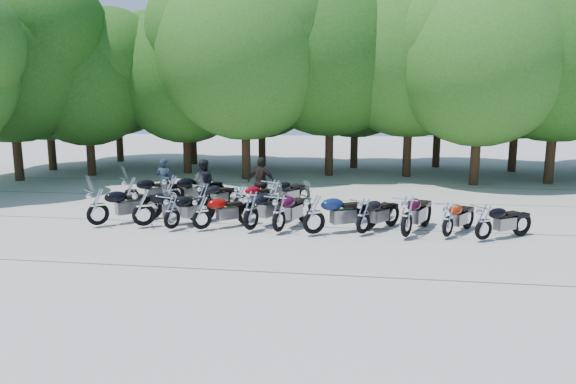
# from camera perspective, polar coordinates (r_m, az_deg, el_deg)

# --- Properties ---
(ground) EXTENTS (90.00, 90.00, 0.00)m
(ground) POSITION_cam_1_polar(r_m,az_deg,el_deg) (14.93, -0.83, -5.16)
(ground) COLOR #A29E93
(ground) RESTS_ON ground
(tree_0) EXTENTS (7.50, 7.50, 9.21)m
(tree_0) POSITION_cam_1_polar(r_m,az_deg,el_deg) (32.49, -25.34, 11.82)
(tree_0) COLOR #3A2614
(tree_0) RESTS_ON ground
(tree_1) EXTENTS (6.97, 6.97, 8.55)m
(tree_1) POSITION_cam_1_polar(r_m,az_deg,el_deg) (29.24, -21.55, 11.61)
(tree_1) COLOR #3A2614
(tree_1) RESTS_ON ground
(tree_2) EXTENTS (7.31, 7.31, 8.97)m
(tree_2) POSITION_cam_1_polar(r_m,az_deg,el_deg) (28.73, -11.42, 12.64)
(tree_2) COLOR #3A2614
(tree_2) RESTS_ON ground
(tree_3) EXTENTS (8.70, 8.70, 10.67)m
(tree_3) POSITION_cam_1_polar(r_m,az_deg,el_deg) (26.24, -4.84, 15.28)
(tree_3) COLOR #3A2614
(tree_3) RESTS_ON ground
(tree_4) EXTENTS (9.13, 9.13, 11.20)m
(tree_4) POSITION_cam_1_polar(r_m,az_deg,el_deg) (27.51, 4.75, 15.69)
(tree_4) COLOR #3A2614
(tree_4) RESTS_ON ground
(tree_5) EXTENTS (9.04, 9.04, 11.10)m
(tree_5) POSITION_cam_1_polar(r_m,az_deg,el_deg) (27.66, 13.54, 15.29)
(tree_5) COLOR #3A2614
(tree_5) RESTS_ON ground
(tree_6) EXTENTS (8.00, 8.00, 9.82)m
(tree_6) POSITION_cam_1_polar(r_m,az_deg,el_deg) (25.66, 20.70, 13.66)
(tree_6) COLOR #3A2614
(tree_6) RESTS_ON ground
(tree_7) EXTENTS (8.79, 8.79, 10.79)m
(tree_7) POSITION_cam_1_polar(r_m,az_deg,el_deg) (27.61, 27.98, 14.06)
(tree_7) COLOR #3A2614
(tree_7) RESTS_ON ground
(tree_9) EXTENTS (7.59, 7.59, 9.32)m
(tree_9) POSITION_cam_1_polar(r_m,az_deg,el_deg) (35.56, -18.58, 12.12)
(tree_9) COLOR #3A2614
(tree_9) RESTS_ON ground
(tree_10) EXTENTS (7.78, 7.78, 9.55)m
(tree_10) POSITION_cam_1_polar(r_m,az_deg,el_deg) (32.98, -10.73, 12.91)
(tree_10) COLOR #3A2614
(tree_10) RESTS_ON ground
(tree_11) EXTENTS (7.56, 7.56, 9.28)m
(tree_11) POSITION_cam_1_polar(r_m,az_deg,el_deg) (31.28, -2.97, 12.93)
(tree_11) COLOR #3A2614
(tree_11) RESTS_ON ground
(tree_12) EXTENTS (7.88, 7.88, 9.67)m
(tree_12) POSITION_cam_1_polar(r_m,az_deg,el_deg) (30.75, 7.55, 13.34)
(tree_12) COLOR #3A2614
(tree_12) RESTS_ON ground
(tree_13) EXTENTS (8.31, 8.31, 10.20)m
(tree_13) POSITION_cam_1_polar(r_m,az_deg,el_deg) (32.07, 16.60, 13.44)
(tree_13) COLOR #3A2614
(tree_13) RESTS_ON ground
(tree_14) EXTENTS (8.02, 8.02, 9.84)m
(tree_14) POSITION_cam_1_polar(r_m,az_deg,el_deg) (31.52, 24.32, 12.66)
(tree_14) COLOR #3A2614
(tree_14) RESTS_ON ground
(tree_17) EXTENTS (8.31, 8.31, 10.20)m
(tree_17) POSITION_cam_1_polar(r_m,az_deg,el_deg) (28.84, -28.62, 13.08)
(tree_17) COLOR #3A2614
(tree_17) RESTS_ON ground
(motorcycle_0) EXTENTS (2.25, 2.29, 1.39)m
(motorcycle_0) POSITION_cam_1_polar(r_m,az_deg,el_deg) (17.13, -20.42, -1.43)
(motorcycle_0) COLOR black
(motorcycle_0) RESTS_ON ground
(motorcycle_1) EXTENTS (2.51, 1.87, 1.39)m
(motorcycle_1) POSITION_cam_1_polar(r_m,az_deg,el_deg) (16.57, -15.78, -1.54)
(motorcycle_1) COLOR black
(motorcycle_1) RESTS_ON ground
(motorcycle_2) EXTENTS (1.55, 2.29, 1.25)m
(motorcycle_2) POSITION_cam_1_polar(r_m,az_deg,el_deg) (16.03, -12.80, -2.05)
(motorcycle_2) COLOR black
(motorcycle_2) RESTS_ON ground
(motorcycle_3) EXTENTS (2.09, 1.90, 1.23)m
(motorcycle_3) POSITION_cam_1_polar(r_m,az_deg,el_deg) (15.80, -9.58, -2.16)
(motorcycle_3) COLOR #800704
(motorcycle_3) RESTS_ON ground
(motorcycle_4) EXTENTS (1.69, 2.60, 1.41)m
(motorcycle_4) POSITION_cam_1_polar(r_m,az_deg,el_deg) (15.49, -4.15, -1.93)
(motorcycle_4) COLOR black
(motorcycle_4) RESTS_ON ground
(motorcycle_5) EXTENTS (1.49, 2.48, 1.34)m
(motorcycle_5) POSITION_cam_1_polar(r_m,az_deg,el_deg) (15.25, -1.02, -2.23)
(motorcycle_5) COLOR #34071F
(motorcycle_5) RESTS_ON ground
(motorcycle_6) EXTENTS (2.51, 1.91, 1.40)m
(motorcycle_6) POSITION_cam_1_polar(r_m,az_deg,el_deg) (15.01, 2.91, -2.35)
(motorcycle_6) COLOR #0E1B40
(motorcycle_6) RESTS_ON ground
(motorcycle_7) EXTENTS (1.81, 2.20, 1.25)m
(motorcycle_7) POSITION_cam_1_polar(r_m,az_deg,el_deg) (15.23, 8.37, -2.54)
(motorcycle_7) COLOR black
(motorcycle_7) RESTS_ON ground
(motorcycle_8) EXTENTS (1.68, 2.58, 1.40)m
(motorcycle_8) POSITION_cam_1_polar(r_m,az_deg,el_deg) (15.07, 13.08, -2.54)
(motorcycle_8) COLOR black
(motorcycle_8) RESTS_ON ground
(motorcycle_9) EXTENTS (1.66, 2.13, 1.19)m
(motorcycle_9) POSITION_cam_1_polar(r_m,az_deg,el_deg) (15.44, 17.37, -2.84)
(motorcycle_9) COLOR #9D1F05
(motorcycle_9) RESTS_ON ground
(motorcycle_10) EXTENTS (2.11, 1.71, 1.20)m
(motorcycle_10) POSITION_cam_1_polar(r_m,az_deg,el_deg) (15.42, 20.95, -3.06)
(motorcycle_10) COLOR black
(motorcycle_10) RESTS_ON ground
(motorcycle_11) EXTENTS (2.24, 2.10, 1.33)m
(motorcycle_11) POSITION_cam_1_polar(r_m,az_deg,el_deg) (19.66, -17.07, 0.08)
(motorcycle_11) COLOR black
(motorcycle_11) RESTS_ON ground
(motorcycle_12) EXTENTS (2.32, 2.42, 1.45)m
(motorcycle_12) POSITION_cam_1_polar(r_m,az_deg,el_deg) (19.04, -12.86, 0.15)
(motorcycle_12) COLOR black
(motorcycle_12) RESTS_ON ground
(motorcycle_13) EXTENTS (1.56, 2.09, 1.16)m
(motorcycle_13) POSITION_cam_1_polar(r_m,az_deg,el_deg) (18.48, -9.36, -0.49)
(motorcycle_13) COLOR black
(motorcycle_13) RESTS_ON ground
(motorcycle_14) EXTENTS (1.89, 1.88, 1.15)m
(motorcycle_14) POSITION_cam_1_polar(r_m,az_deg,el_deg) (18.28, -5.27, -0.52)
(motorcycle_14) COLOR maroon
(motorcycle_14) RESTS_ON ground
(motorcycle_15) EXTENTS (1.83, 2.42, 1.34)m
(motorcycle_15) POSITION_cam_1_polar(r_m,az_deg,el_deg) (18.07, -1.59, -0.29)
(motorcycle_15) COLOR black
(motorcycle_15) RESTS_ON ground
(rider_0) EXTENTS (0.68, 0.49, 1.76)m
(rider_0) POSITION_cam_1_polar(r_m,az_deg,el_deg) (20.31, -13.58, 1.17)
(rider_0) COLOR #1A2937
(rider_0) RESTS_ON ground
(rider_1) EXTENTS (0.95, 0.78, 1.79)m
(rider_1) POSITION_cam_1_polar(r_m,az_deg,el_deg) (19.51, -9.41, 1.01)
(rider_1) COLOR black
(rider_1) RESTS_ON ground
(rider_2) EXTENTS (1.18, 0.69, 1.89)m
(rider_2) POSITION_cam_1_polar(r_m,az_deg,el_deg) (19.10, -2.99, 1.09)
(rider_2) COLOR black
(rider_2) RESTS_ON ground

